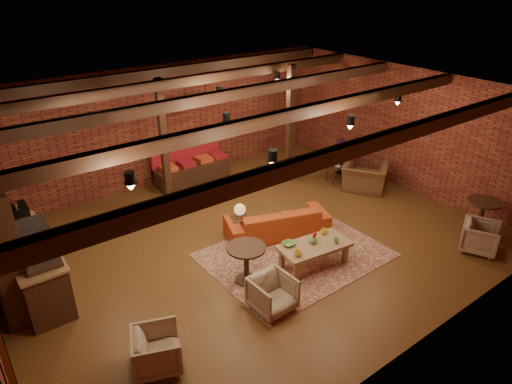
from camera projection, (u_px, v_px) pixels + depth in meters
floor at (249, 242)px, 9.96m from camera, size 10.00×10.00×0.00m
ceiling at (248, 98)px, 8.54m from camera, size 10.00×8.00×0.02m
wall_back at (161, 126)px, 12.12m from camera, size 10.00×0.02×3.20m
wall_front at (416, 270)px, 6.38m from camera, size 10.00×0.02×3.20m
wall_right at (403, 129)px, 11.92m from camera, size 0.02×8.00×3.20m
ceiling_beams at (248, 104)px, 8.59m from camera, size 9.80×6.40×0.22m
ceiling_pipe at (205, 99)px, 9.84m from camera, size 9.60×0.12×0.12m
post_left at (164, 146)px, 10.79m from camera, size 0.16×0.16×3.20m
post_right at (290, 125)px, 12.18m from camera, size 0.16×0.16×3.20m
service_counter at (30, 255)px, 8.13m from camera, size 0.80×2.50×1.60m
plant_counter at (28, 228)px, 8.14m from camera, size 0.35×0.39×0.30m
chalkboard_menu at (6, 357)px, 4.96m from camera, size 0.08×0.96×1.46m
banquette at (192, 164)px, 12.61m from camera, size 2.10×0.70×1.00m
service_sign at (196, 102)px, 11.46m from camera, size 0.86×0.06×0.30m
ceiling_spotlights at (248, 116)px, 8.69m from camera, size 6.40×4.40×0.28m
rug at (295, 255)px, 9.52m from camera, size 3.58×2.75×0.01m
sofa at (277, 221)px, 10.13m from camera, size 2.44×1.58×0.66m
coffee_table at (313, 247)px, 9.02m from camera, size 1.51×0.89×0.74m
side_table_lamp at (240, 212)px, 9.92m from camera, size 0.49×0.49×0.81m
round_table_left at (246, 258)px, 8.53m from camera, size 0.73×0.73×0.76m
armchair_a at (157, 348)px, 6.72m from camera, size 0.86×0.88×0.71m
armchair_b at (273, 292)px, 7.88m from camera, size 0.71×0.67×0.71m
armchair_right at (365, 172)px, 12.11m from camera, size 1.24×1.35×0.99m
side_table_book at (335, 168)px, 12.61m from camera, size 0.47×0.47×0.46m
round_table_right at (482, 212)px, 10.04m from camera, size 0.71×0.71×0.83m
armchair_far at (480, 236)px, 9.53m from camera, size 0.91×0.89×0.72m
plant_tall at (346, 124)px, 12.72m from camera, size 1.85×1.85×2.95m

